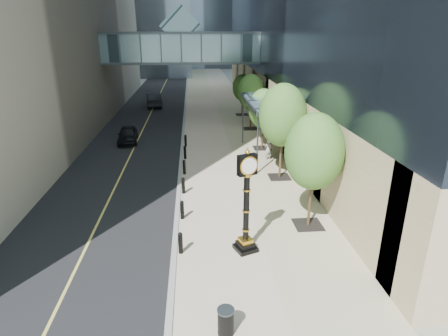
{
  "coord_description": "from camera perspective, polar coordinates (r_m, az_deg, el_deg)",
  "views": [
    {
      "loc": [
        -1.98,
        -13.22,
        9.28
      ],
      "look_at": [
        -0.4,
        5.82,
        2.19
      ],
      "focal_mm": 30.0,
      "sensor_mm": 36.0,
      "label": 1
    }
  ],
  "objects": [
    {
      "name": "bollard_row",
      "position": [
        23.9,
        -6.13,
        -1.28
      ],
      "size": [
        0.2,
        16.2,
        0.9
      ],
      "color": "black",
      "rests_on": "sidewalk"
    },
    {
      "name": "car_near",
      "position": [
        33.69,
        -14.46,
        4.96
      ],
      "size": [
        1.95,
        4.1,
        1.35
      ],
      "primitive_type": "imported",
      "rotation": [
        0.0,
        0.0,
        0.09
      ],
      "color": "black",
      "rests_on": "road"
    },
    {
      "name": "pedestrian",
      "position": [
        28.21,
        6.74,
        2.85
      ],
      "size": [
        0.67,
        0.55,
        1.59
      ],
      "primitive_type": "imported",
      "rotation": [
        0.0,
        0.0,
        3.48
      ],
      "color": "#A19D94",
      "rests_on": "sidewalk"
    },
    {
      "name": "road",
      "position": [
        54.25,
        -10.13,
        10.22
      ],
      "size": [
        8.0,
        180.0,
        0.02
      ],
      "primitive_type": "cube",
      "color": "black",
      "rests_on": "ground"
    },
    {
      "name": "curb",
      "position": [
        54.03,
        -5.84,
        10.41
      ],
      "size": [
        0.25,
        180.0,
        0.07
      ],
      "primitive_type": "cube",
      "color": "gray",
      "rests_on": "ground"
    },
    {
      "name": "sidewalk",
      "position": [
        54.1,
        -1.53,
        10.51
      ],
      "size": [
        8.0,
        180.0,
        0.06
      ],
      "primitive_type": "cube",
      "color": "#BFAA93",
      "rests_on": "ground"
    },
    {
      "name": "ground",
      "position": [
        16.27,
        3.2,
        -14.44
      ],
      "size": [
        320.0,
        320.0,
        0.0
      ],
      "primitive_type": "plane",
      "color": "gray",
      "rests_on": "ground"
    },
    {
      "name": "street_clock",
      "position": [
        16.08,
        3.41,
        -6.26
      ],
      "size": [
        1.13,
        1.13,
        4.66
      ],
      "rotation": [
        0.0,
        0.0,
        0.37
      ],
      "color": "black",
      "rests_on": "sidewalk"
    },
    {
      "name": "street_trees",
      "position": [
        28.11,
        6.89,
        8.92
      ],
      "size": [
        3.0,
        28.5,
        6.17
      ],
      "color": "black",
      "rests_on": "sidewalk"
    },
    {
      "name": "car_far",
      "position": [
        49.34,
        -10.63,
        10.19
      ],
      "size": [
        2.44,
        5.28,
        1.68
      ],
      "primitive_type": "imported",
      "rotation": [
        0.0,
        0.0,
        3.28
      ],
      "color": "black",
      "rests_on": "road"
    },
    {
      "name": "entrance_canopy",
      "position": [
        28.22,
        6.59,
        9.85
      ],
      "size": [
        3.0,
        8.0,
        4.38
      ],
      "color": "#383F44",
      "rests_on": "ground"
    },
    {
      "name": "trash_bin",
      "position": [
        12.9,
        0.26,
        -22.47
      ],
      "size": [
        0.57,
        0.57,
        0.9
      ],
      "primitive_type": "cylinder",
      "rotation": [
        0.0,
        0.0,
        -0.11
      ],
      "color": "black",
      "rests_on": "sidewalk"
    },
    {
      "name": "skywalk",
      "position": [
        41.26,
        -6.47,
        18.07
      ],
      "size": [
        17.0,
        4.2,
        5.8
      ],
      "color": "#476671",
      "rests_on": "ground"
    }
  ]
}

